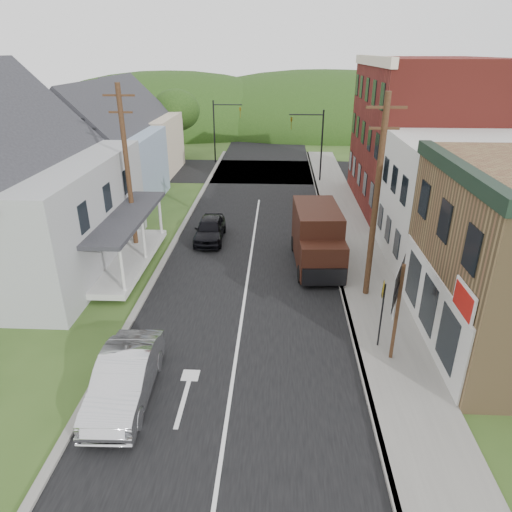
# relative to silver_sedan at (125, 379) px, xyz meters

# --- Properties ---
(ground) EXTENTS (120.00, 120.00, 0.00)m
(ground) POSITION_rel_silver_sedan_xyz_m (3.37, 3.78, -0.77)
(ground) COLOR #2D4719
(ground) RESTS_ON ground
(road) EXTENTS (9.00, 90.00, 0.02)m
(road) POSITION_rel_silver_sedan_xyz_m (3.37, 13.78, -0.77)
(road) COLOR black
(road) RESTS_ON ground
(cross_road) EXTENTS (60.00, 9.00, 0.02)m
(cross_road) POSITION_rel_silver_sedan_xyz_m (3.37, 30.78, -0.77)
(cross_road) COLOR black
(cross_road) RESTS_ON ground
(sidewalk_right) EXTENTS (2.80, 55.00, 0.15)m
(sidewalk_right) POSITION_rel_silver_sedan_xyz_m (9.27, 11.78, -0.70)
(sidewalk_right) COLOR slate
(sidewalk_right) RESTS_ON ground
(curb_right) EXTENTS (0.20, 55.00, 0.15)m
(curb_right) POSITION_rel_silver_sedan_xyz_m (7.92, 11.78, -0.70)
(curb_right) COLOR slate
(curb_right) RESTS_ON ground
(curb_left) EXTENTS (0.30, 55.00, 0.12)m
(curb_left) POSITION_rel_silver_sedan_xyz_m (-1.28, 11.78, -0.71)
(curb_left) COLOR slate
(curb_left) RESTS_ON ground
(storefront_white) EXTENTS (8.00, 7.00, 6.50)m
(storefront_white) POSITION_rel_silver_sedan_xyz_m (14.67, 11.28, 2.48)
(storefront_white) COLOR silver
(storefront_white) RESTS_ON ground
(storefront_red) EXTENTS (8.00, 12.00, 10.00)m
(storefront_red) POSITION_rel_silver_sedan_xyz_m (14.67, 20.78, 4.23)
(storefront_red) COLOR maroon
(storefront_red) RESTS_ON ground
(house_gray) EXTENTS (10.20, 12.24, 8.35)m
(house_gray) POSITION_rel_silver_sedan_xyz_m (-8.63, 9.78, 3.46)
(house_gray) COLOR #9D9EA2
(house_gray) RESTS_ON ground
(house_blue) EXTENTS (7.14, 8.16, 7.28)m
(house_blue) POSITION_rel_silver_sedan_xyz_m (-7.63, 20.78, 2.92)
(house_blue) COLOR #8496B5
(house_blue) RESTS_ON ground
(house_cream) EXTENTS (7.14, 8.16, 7.28)m
(house_cream) POSITION_rel_silver_sedan_xyz_m (-8.13, 29.78, 2.92)
(house_cream) COLOR beige
(house_cream) RESTS_ON ground
(utility_pole_right) EXTENTS (1.60, 0.26, 9.00)m
(utility_pole_right) POSITION_rel_silver_sedan_xyz_m (8.97, 7.28, 3.88)
(utility_pole_right) COLOR #472D19
(utility_pole_right) RESTS_ON ground
(utility_pole_left) EXTENTS (1.60, 0.26, 9.00)m
(utility_pole_left) POSITION_rel_silver_sedan_xyz_m (-3.13, 11.78, 3.88)
(utility_pole_left) COLOR #472D19
(utility_pole_left) RESTS_ON ground
(traffic_signal_right) EXTENTS (2.87, 0.20, 6.00)m
(traffic_signal_right) POSITION_rel_silver_sedan_xyz_m (7.68, 27.28, 2.98)
(traffic_signal_right) COLOR black
(traffic_signal_right) RESTS_ON ground
(traffic_signal_left) EXTENTS (2.87, 0.20, 6.00)m
(traffic_signal_left) POSITION_rel_silver_sedan_xyz_m (-0.93, 34.28, 2.98)
(traffic_signal_left) COLOR black
(traffic_signal_left) RESTS_ON ground
(tree_left_c) EXTENTS (5.80, 5.80, 8.41)m
(tree_left_c) POSITION_rel_silver_sedan_xyz_m (-15.63, 23.78, 5.16)
(tree_left_c) COLOR #382616
(tree_left_c) RESTS_ON ground
(tree_left_d) EXTENTS (4.80, 4.80, 6.94)m
(tree_left_d) POSITION_rel_silver_sedan_xyz_m (-5.63, 35.78, 4.11)
(tree_left_d) COLOR #382616
(tree_left_d) RESTS_ON ground
(forested_ridge) EXTENTS (90.00, 30.00, 16.00)m
(forested_ridge) POSITION_rel_silver_sedan_xyz_m (3.37, 58.78, -0.77)
(forested_ridge) COLOR black
(forested_ridge) RESTS_ON ground
(silver_sedan) EXTENTS (1.80, 4.76, 1.55)m
(silver_sedan) POSITION_rel_silver_sedan_xyz_m (0.00, 0.00, 0.00)
(silver_sedan) COLOR silver
(silver_sedan) RESTS_ON ground
(dark_sedan) EXTENTS (1.72, 4.12, 1.40)m
(dark_sedan) POSITION_rel_silver_sedan_xyz_m (0.80, 13.68, -0.08)
(dark_sedan) COLOR black
(dark_sedan) RESTS_ON ground
(delivery_van) EXTENTS (2.55, 5.60, 3.06)m
(delivery_van) POSITION_rel_silver_sedan_xyz_m (6.89, 10.46, 0.78)
(delivery_van) COLOR black
(delivery_van) RESTS_ON ground
(route_sign_cluster) EXTENTS (0.86, 2.03, 3.77)m
(route_sign_cluster) POSITION_rel_silver_sedan_xyz_m (9.02, 2.45, 1.82)
(route_sign_cluster) COLOR #472D19
(route_sign_cluster) RESTS_ON sidewalk_right
(warning_sign) EXTENTS (0.27, 0.74, 2.81)m
(warning_sign) POSITION_rel_silver_sedan_xyz_m (8.71, 3.16, 1.17)
(warning_sign) COLOR black
(warning_sign) RESTS_ON sidewalk_right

